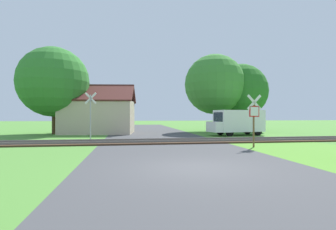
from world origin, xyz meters
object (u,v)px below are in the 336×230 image
Objects in this scene: crossing_sign_far at (91,112)px; house at (99,116)px; tree_right at (215,84)px; tree_left at (54,82)px; stop_sign_near at (254,116)px; tree_far at (241,91)px; mail_truck at (237,121)px.

crossing_sign_far is 0.46× the size of house.
tree_right is (12.14, 7.79, 3.18)m from crossing_sign_far.
crossing_sign_far is 8.16m from tree_left.
house is at bearing 97.69° from crossing_sign_far.
crossing_sign_far is 0.41× the size of tree_right.
tree_left is (-4.25, 6.32, 2.94)m from crossing_sign_far.
tree_far reaches higher than stop_sign_near.
tree_right is at bearing 5.14° from tree_left.
house is 0.88× the size of tree_right.
stop_sign_near is 0.38× the size of tree_far.
stop_sign_near is 14.67m from tree_right.
tree_right reaches higher than crossing_sign_far.
crossing_sign_far is 6.83m from house.
tree_left is 17.48m from mail_truck.
house is (-9.75, 13.06, 0.03)m from stop_sign_near.
tree_left is (-16.39, -1.47, -0.24)m from tree_right.
tree_left is 1.60× the size of mail_truck.
stop_sign_near is 18.98m from tree_left.
stop_sign_near is 16.13m from tree_far.
crossing_sign_far is 0.42× the size of tree_left.
tree_far is (15.49, 8.52, 2.59)m from crossing_sign_far.
house is at bearing -173.82° from tree_far.
crossing_sign_far reaches higher than stop_sign_near.
crossing_sign_far is at bearing -82.70° from house.
tree_right is 6.84m from mail_truck.
crossing_sign_far is 14.77m from tree_right.
tree_far is at bearing 35.36° from crossing_sign_far.
tree_left is (-13.87, 12.55, 3.21)m from stop_sign_near.
tree_right is 1.03× the size of tree_left.
house is at bearing -58.00° from stop_sign_near.
mail_truck is (-3.16, -6.31, -3.35)m from tree_far.
house is (-0.13, 6.82, -0.25)m from crossing_sign_far.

